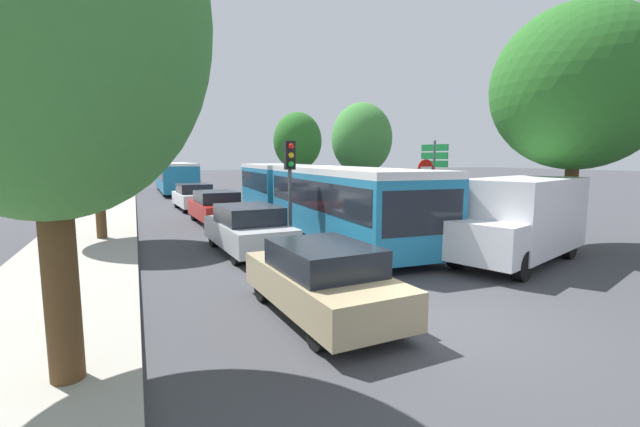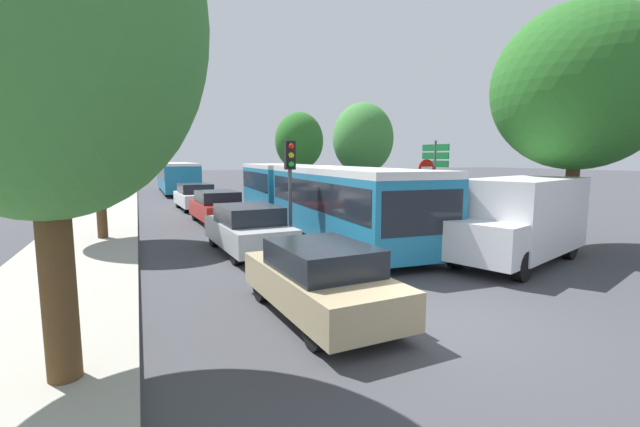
% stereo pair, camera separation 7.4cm
% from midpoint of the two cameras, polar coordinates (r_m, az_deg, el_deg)
% --- Properties ---
extents(ground_plane, '(200.00, 200.00, 0.00)m').
position_cam_midpoint_polar(ground_plane, '(8.13, 15.84, -13.48)').
color(ground_plane, '#3D3D42').
extents(kerb_strip_left, '(3.20, 41.81, 0.14)m').
position_cam_midpoint_polar(kerb_strip_left, '(22.02, -27.22, -0.72)').
color(kerb_strip_left, '#9E998E').
rests_on(kerb_strip_left, ground).
extents(articulated_bus, '(3.44, 17.21, 2.54)m').
position_cam_midpoint_polar(articulated_bus, '(18.13, -1.29, 2.98)').
color(articulated_bus, teal).
rests_on(articulated_bus, ground).
extents(city_bus_rear, '(2.60, 11.53, 2.48)m').
position_cam_midpoint_polar(city_bus_rear, '(37.84, -18.52, 4.84)').
color(city_bus_rear, teal).
rests_on(city_bus_rear, ground).
extents(queued_car_tan, '(1.87, 3.96, 1.35)m').
position_cam_midpoint_polar(queued_car_tan, '(7.82, 0.31, -8.76)').
color(queued_car_tan, tan).
rests_on(queued_car_tan, ground).
extents(queued_car_silver, '(2.01, 4.26, 1.45)m').
position_cam_midpoint_polar(queued_car_silver, '(13.14, -9.39, -2.01)').
color(queued_car_silver, '#B7BABF').
rests_on(queued_car_silver, ground).
extents(queued_car_red, '(1.98, 4.21, 1.43)m').
position_cam_midpoint_polar(queued_car_red, '(19.40, -13.44, 0.86)').
color(queued_car_red, '#B21E19').
rests_on(queued_car_red, ground).
extents(queued_car_white, '(2.02, 4.28, 1.46)m').
position_cam_midpoint_polar(queued_car_white, '(24.91, -16.22, 2.20)').
color(queued_car_white, white).
rests_on(queued_car_white, ground).
extents(white_van, '(5.36, 3.53, 2.31)m').
position_cam_midpoint_polar(white_van, '(12.95, 25.33, -0.50)').
color(white_van, silver).
rests_on(white_van, ground).
extents(traffic_light, '(0.33, 0.37, 3.40)m').
position_cam_midpoint_polar(traffic_light, '(13.66, -3.85, 5.86)').
color(traffic_light, '#56595E').
rests_on(traffic_light, ground).
extents(no_entry_sign, '(0.70, 0.08, 2.82)m').
position_cam_midpoint_polar(no_entry_sign, '(16.90, 14.05, 3.83)').
color(no_entry_sign, '#56595E').
rests_on(no_entry_sign, ground).
extents(direction_sign_post, '(0.34, 1.38, 3.60)m').
position_cam_midpoint_polar(direction_sign_post, '(18.88, 15.18, 6.25)').
color(direction_sign_post, '#56595E').
rests_on(direction_sign_post, ground).
extents(tree_left_near, '(3.76, 3.76, 6.70)m').
position_cam_midpoint_polar(tree_left_near, '(6.16, -33.14, 19.65)').
color(tree_left_near, '#51381E').
rests_on(tree_left_near, ground).
extents(tree_left_mid, '(3.90, 3.90, 7.20)m').
position_cam_midpoint_polar(tree_left_mid, '(16.37, -27.90, 13.10)').
color(tree_left_mid, '#51381E').
rests_on(tree_left_mid, ground).
extents(tree_right_near, '(5.08, 5.08, 7.46)m').
position_cam_midpoint_polar(tree_right_near, '(15.59, 31.39, 14.12)').
color(tree_right_near, '#51381E').
rests_on(tree_right_near, ground).
extents(tree_right_mid, '(3.40, 3.40, 5.94)m').
position_cam_midpoint_polar(tree_right_mid, '(24.44, 5.79, 9.66)').
color(tree_right_mid, '#51381E').
rests_on(tree_right_mid, ground).
extents(tree_right_far, '(3.89, 3.89, 6.55)m').
position_cam_midpoint_polar(tree_right_far, '(34.98, -2.74, 9.62)').
color(tree_right_far, '#51381E').
rests_on(tree_right_far, ground).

